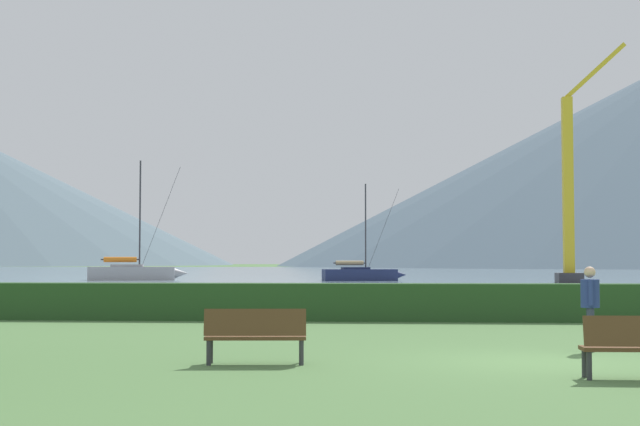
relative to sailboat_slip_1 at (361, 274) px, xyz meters
The scene contains 9 objects.
ground_plane 66.55m from the sailboat_slip_1, 85.78° to the right, with size 1000.00×1000.00×0.00m, color #517A42.
harbor_water 70.80m from the sailboat_slip_1, 86.03° to the left, with size 320.00×246.00×0.00m, color gray.
hedge_line 55.58m from the sailboat_slip_1, 84.94° to the right, with size 80.00×1.20×1.10m, color #284C23.
sailboat_slip_1 is the anchor object (origin of this frame).
sailboat_slip_2 21.09m from the sailboat_slip_1, behind, with size 9.21×4.23×11.10m.
park_bench_near_path 68.96m from the sailboat_slip_1, 85.10° to the right, with size 1.56×0.48×0.95m.
park_bench_under_tree 67.12m from the sailboat_slip_1, 90.01° to the right, with size 1.76×0.62×0.95m.
person_standing_walker 64.69m from the sailboat_slip_1, 84.53° to the right, with size 0.36×0.56×1.65m.
dock_crane 19.38m from the sailboat_slip_1, 20.33° to the right, with size 5.83×2.00×19.65m.
Camera 1 is at (-2.71, -16.40, 1.76)m, focal length 51.90 mm.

